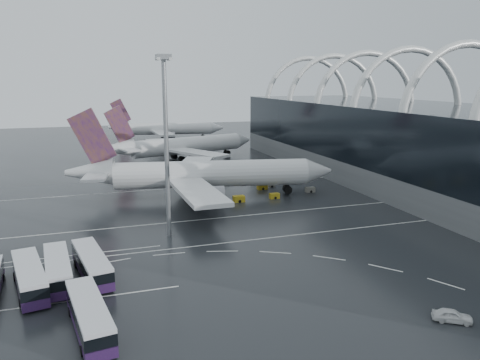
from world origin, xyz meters
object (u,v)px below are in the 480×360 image
object	(u,v)px
gse_cart_belly_b	(271,185)
airliner_gate_c	(165,129)
bus_row_far_b	(89,315)
gse_cart_belly_c	(239,199)
gse_cart_belly_e	(262,187)
floodlight_mast	(166,125)
gse_cart_belly_d	(310,190)
van_curve_b	(452,316)
airliner_main	(199,175)
bus_row_near_b	(29,277)
gse_cart_belly_a	(274,196)
bus_row_near_d	(92,264)
airliner_gate_b	(180,146)
bus_row_near_c	(58,269)

from	to	relation	value
gse_cart_belly_b	airliner_gate_c	bearing A→B (deg)	95.38
bus_row_far_b	gse_cart_belly_c	size ratio (longest dim) A/B	5.66
bus_row_far_b	gse_cart_belly_e	distance (m)	69.73
floodlight_mast	gse_cart_belly_d	bearing A→B (deg)	29.35
bus_row_far_b	van_curve_b	xyz separation A→B (m)	(38.70, -10.64, -1.14)
gse_cart_belly_c	gse_cart_belly_e	distance (m)	13.27
airliner_main	airliner_gate_c	xyz separation A→B (m)	(9.88, 107.84, -0.61)
gse_cart_belly_c	gse_cart_belly_e	size ratio (longest dim) A/B	1.03
bus_row_near_b	bus_row_far_b	distance (m)	14.70
bus_row_far_b	gse_cart_belly_b	distance (m)	72.99
floodlight_mast	gse_cart_belly_a	size ratio (longest dim) A/B	13.96
gse_cart_belly_a	gse_cart_belly_c	world-z (taller)	gse_cart_belly_c
bus_row_near_d	gse_cart_belly_e	distance (m)	58.02
airliner_main	gse_cart_belly_e	bearing A→B (deg)	18.91
airliner_gate_c	gse_cart_belly_a	distance (m)	114.91
airliner_gate_b	gse_cart_belly_a	size ratio (longest dim) A/B	24.47
gse_cart_belly_b	airliner_gate_b	bearing A→B (deg)	107.24
airliner_gate_b	gse_cart_belly_e	bearing A→B (deg)	-93.20
airliner_gate_c	bus_row_near_d	size ratio (longest dim) A/B	3.61
gse_cart_belly_c	gse_cart_belly_d	world-z (taller)	gse_cart_belly_c
floodlight_mast	bus_row_near_b	bearing A→B (deg)	-142.65
bus_row_near_b	bus_row_near_d	distance (m)	7.97
gse_cart_belly_b	gse_cart_belly_a	bearing A→B (deg)	-108.35
bus_row_near_d	airliner_main	bearing A→B (deg)	-41.87
airliner_gate_c	gse_cart_belly_c	bearing A→B (deg)	-81.33
bus_row_near_d	floodlight_mast	xyz separation A→B (m)	(13.06, 13.72, 17.37)
bus_row_near_b	gse_cart_belly_d	bearing A→B (deg)	-68.71
bus_row_near_c	gse_cart_belly_a	size ratio (longest dim) A/B	6.35
bus_row_near_d	gse_cart_belly_c	xyz separation A→B (m)	(31.66, 31.62, -1.19)
bus_row_near_d	gse_cart_belly_b	size ratio (longest dim) A/B	7.53
gse_cart_belly_e	van_curve_b	bearing A→B (deg)	-92.29
van_curve_b	gse_cart_belly_c	xyz separation A→B (m)	(-6.53, 57.20, -0.05)
bus_row_near_d	airliner_gate_b	bearing A→B (deg)	-28.42
bus_row_near_b	bus_row_far_b	bearing A→B (deg)	-161.85
airliner_gate_b	gse_cart_belly_b	size ratio (longest dim) A/B	28.50
airliner_gate_b	gse_cart_belly_b	world-z (taller)	airliner_gate_b
gse_cart_belly_b	gse_cart_belly_d	bearing A→B (deg)	-49.36
van_curve_b	gse_cart_belly_d	world-z (taller)	van_curve_b
airliner_main	bus_row_near_b	size ratio (longest dim) A/B	4.24
airliner_gate_b	bus_row_far_b	world-z (taller)	airliner_gate_b
bus_row_near_c	van_curve_b	world-z (taller)	bus_row_near_c
gse_cart_belly_c	van_curve_b	bearing A→B (deg)	-83.48
van_curve_b	gse_cart_belly_a	size ratio (longest dim) A/B	1.96
gse_cart_belly_d	gse_cart_belly_c	bearing A→B (deg)	-170.16
airliner_gate_c	gse_cart_belly_b	xyz separation A→B (m)	(9.77, -103.71, -4.05)
gse_cart_belly_b	gse_cart_belly_c	bearing A→B (deg)	-137.41
bus_row_far_b	floodlight_mast	distance (m)	36.16
gse_cart_belly_b	gse_cart_belly_d	distance (m)	10.52
bus_row_near_b	gse_cart_belly_b	bearing A→B (deg)	-59.97
gse_cart_belly_d	gse_cart_belly_e	bearing A→B (deg)	147.89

